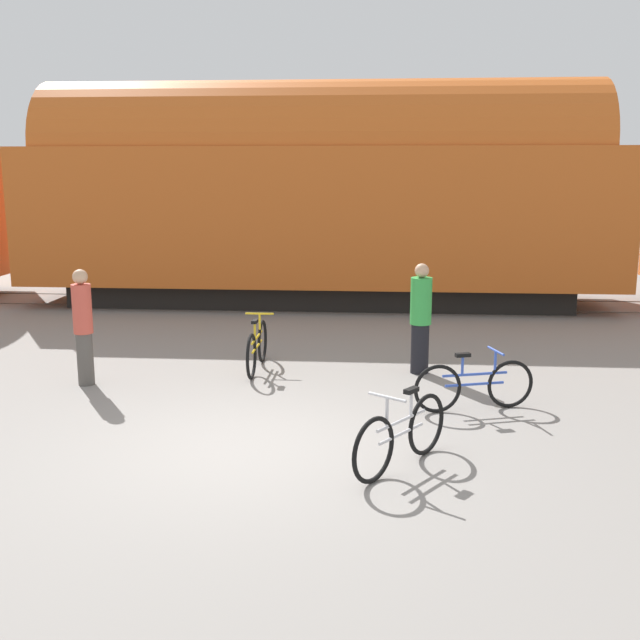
% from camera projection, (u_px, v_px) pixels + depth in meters
% --- Properties ---
extents(ground_plane, '(80.00, 80.00, 0.00)m').
position_uv_depth(ground_plane, '(252.00, 448.00, 8.61)').
color(ground_plane, gray).
extents(freight_train, '(43.09, 3.18, 5.14)m').
position_uv_depth(freight_train, '(319.00, 191.00, 17.41)').
color(freight_train, black).
rests_on(freight_train, ground_plane).
extents(rail_near, '(55.09, 0.07, 0.01)m').
position_uv_depth(rail_near, '(317.00, 308.00, 17.23)').
color(rail_near, '#4C4238').
rests_on(rail_near, ground_plane).
extents(rail_far, '(55.09, 0.07, 0.01)m').
position_uv_depth(rail_far, '(322.00, 297.00, 18.63)').
color(rail_far, '#4C4238').
rests_on(rail_far, ground_plane).
extents(bicycle_yellow, '(0.46, 1.74, 0.88)m').
position_uv_depth(bicycle_yellow, '(257.00, 347.00, 11.88)').
color(bicycle_yellow, black).
rests_on(bicycle_yellow, ground_plane).
extents(bicycle_blue, '(1.63, 0.58, 0.81)m').
position_uv_depth(bicycle_blue, '(474.00, 385.00, 9.91)').
color(bicycle_blue, black).
rests_on(bicycle_blue, ground_plane).
extents(bicycle_silver, '(1.03, 1.43, 0.87)m').
position_uv_depth(bicycle_silver, '(401.00, 435.00, 7.99)').
color(bicycle_silver, black).
rests_on(bicycle_silver, ground_plane).
extents(person_in_green, '(0.33, 0.33, 1.73)m').
position_uv_depth(person_in_green, '(421.00, 318.00, 11.63)').
color(person_in_green, black).
rests_on(person_in_green, ground_plane).
extents(person_in_red, '(0.28, 0.28, 1.73)m').
position_uv_depth(person_in_red, '(83.00, 326.00, 10.98)').
color(person_in_red, '#514C47').
rests_on(person_in_red, ground_plane).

